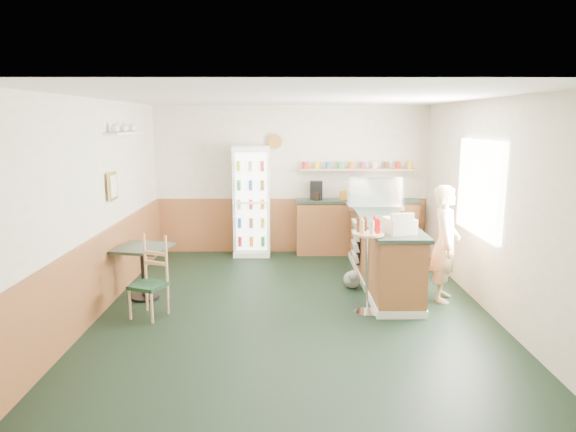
{
  "coord_description": "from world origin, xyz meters",
  "views": [
    {
      "loc": [
        -0.1,
        -6.41,
        2.43
      ],
      "look_at": [
        -0.07,
        0.6,
        1.12
      ],
      "focal_mm": 32.0,
      "sensor_mm": 36.0,
      "label": 1
    }
  ],
  "objects_px": {
    "condiment_stand": "(368,253)",
    "drinks_fridge": "(252,201)",
    "cash_register": "(399,226)",
    "cafe_table": "(143,262)",
    "cafe_chair": "(150,274)",
    "shopkeeper": "(445,244)",
    "display_case": "(375,193)"
  },
  "relations": [
    {
      "from": "shopkeeper",
      "to": "cafe_chair",
      "type": "distance_m",
      "value": 3.9
    },
    {
      "from": "shopkeeper",
      "to": "cafe_table",
      "type": "distance_m",
      "value": 4.11
    },
    {
      "from": "cash_register",
      "to": "shopkeeper",
      "type": "relative_size",
      "value": 0.22
    },
    {
      "from": "drinks_fridge",
      "to": "display_case",
      "type": "xyz_separation_m",
      "value": [
        2.07,
        -0.89,
        0.27
      ]
    },
    {
      "from": "cash_register",
      "to": "display_case",
      "type": "bearing_deg",
      "value": 75.99
    },
    {
      "from": "display_case",
      "to": "shopkeeper",
      "type": "xyz_separation_m",
      "value": [
        0.7,
        -1.56,
        -0.47
      ]
    },
    {
      "from": "shopkeeper",
      "to": "condiment_stand",
      "type": "height_order",
      "value": "shopkeeper"
    },
    {
      "from": "display_case",
      "to": "cafe_table",
      "type": "distance_m",
      "value": 3.78
    },
    {
      "from": "display_case",
      "to": "cafe_chair",
      "type": "bearing_deg",
      "value": -146.7
    },
    {
      "from": "drinks_fridge",
      "to": "cash_register",
      "type": "bearing_deg",
      "value": -53.2
    },
    {
      "from": "condiment_stand",
      "to": "drinks_fridge",
      "type": "bearing_deg",
      "value": 119.26
    },
    {
      "from": "drinks_fridge",
      "to": "display_case",
      "type": "height_order",
      "value": "drinks_fridge"
    },
    {
      "from": "condiment_stand",
      "to": "cafe_chair",
      "type": "xyz_separation_m",
      "value": [
        -2.74,
        -0.03,
        -0.26
      ]
    },
    {
      "from": "cash_register",
      "to": "drinks_fridge",
      "type": "bearing_deg",
      "value": 112.8
    },
    {
      "from": "drinks_fridge",
      "to": "cafe_chair",
      "type": "height_order",
      "value": "drinks_fridge"
    },
    {
      "from": "drinks_fridge",
      "to": "cash_register",
      "type": "distance_m",
      "value": 3.45
    },
    {
      "from": "display_case",
      "to": "cafe_table",
      "type": "xyz_separation_m",
      "value": [
        -3.4,
        -1.48,
        -0.74
      ]
    },
    {
      "from": "cafe_table",
      "to": "cafe_chair",
      "type": "xyz_separation_m",
      "value": [
        0.24,
        -0.59,
        0.01
      ]
    },
    {
      "from": "condiment_stand",
      "to": "cafe_table",
      "type": "xyz_separation_m",
      "value": [
        -2.98,
        0.56,
        -0.27
      ]
    },
    {
      "from": "display_case",
      "to": "cash_register",
      "type": "distance_m",
      "value": 1.88
    },
    {
      "from": "display_case",
      "to": "condiment_stand",
      "type": "distance_m",
      "value": 2.14
    },
    {
      "from": "shopkeeper",
      "to": "condiment_stand",
      "type": "xyz_separation_m",
      "value": [
        -1.12,
        -0.49,
        -0.0
      ]
    },
    {
      "from": "cafe_table",
      "to": "cafe_chair",
      "type": "relative_size",
      "value": 0.77
    },
    {
      "from": "drinks_fridge",
      "to": "shopkeeper",
      "type": "distance_m",
      "value": 3.7
    },
    {
      "from": "cash_register",
      "to": "cafe_table",
      "type": "distance_m",
      "value": 3.47
    },
    {
      "from": "shopkeeper",
      "to": "cafe_chair",
      "type": "height_order",
      "value": "shopkeeper"
    },
    {
      "from": "drinks_fridge",
      "to": "cash_register",
      "type": "relative_size",
      "value": 5.61
    },
    {
      "from": "display_case",
      "to": "cafe_table",
      "type": "relative_size",
      "value": 1.12
    },
    {
      "from": "drinks_fridge",
      "to": "shopkeeper",
      "type": "relative_size",
      "value": 1.25
    },
    {
      "from": "cash_register",
      "to": "shopkeeper",
      "type": "distance_m",
      "value": 0.83
    },
    {
      "from": "cash_register",
      "to": "cafe_chair",
      "type": "height_order",
      "value": "cash_register"
    },
    {
      "from": "condiment_stand",
      "to": "cafe_chair",
      "type": "distance_m",
      "value": 2.75
    }
  ]
}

